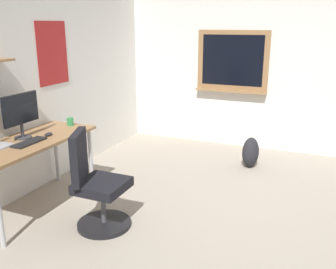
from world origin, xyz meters
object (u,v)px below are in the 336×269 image
Objects in this scene: desk at (30,147)px; office_chair at (96,187)px; keyboard at (29,142)px; computer_mouse at (48,134)px; backpack at (251,152)px; coffee_mug at (70,121)px; monitor_primary at (21,113)px.

office_chair reaches higher than desk.
keyboard reaches higher than desk.
backpack is (1.90, -1.78, -0.57)m from computer_mouse.
coffee_mug is (0.72, 0.05, 0.04)m from keyboard.
monitor_primary is at bearing 133.49° from computer_mouse.
computer_mouse is at bearing 70.55° from office_chair.
backpack is at bearing -43.34° from monitor_primary.
office_chair is 1.11m from monitor_primary.
monitor_primary is 5.04× the size of coffee_mug.
desk is at bearing 138.66° from backpack.
backpack is at bearing -43.05° from computer_mouse.
keyboard is (-0.07, -0.08, 0.09)m from desk.
keyboard is at bearing 91.63° from office_chair.
coffee_mug is at bearing -2.45° from desk.
computer_mouse is 1.13× the size of coffee_mug.
keyboard is (-0.02, 0.73, 0.36)m from office_chair.
keyboard is 0.72m from coffee_mug.
office_chair is at bearing -95.69° from monitor_primary.
monitor_primary reaches higher than keyboard.
coffee_mug is (0.61, -0.13, -0.22)m from monitor_primary.
computer_mouse is (0.17, -0.18, -0.25)m from monitor_primary.
desk is 3.21× the size of monitor_primary.
computer_mouse is 0.25× the size of backpack.
office_chair is (-0.05, -0.81, -0.27)m from desk.
desk is 4.02× the size of keyboard.
desk is 0.36m from monitor_primary.
keyboard is 2.87m from backpack.
backpack is at bearing -51.29° from coffee_mug.
desk is 14.31× the size of computer_mouse.
computer_mouse is at bearing -20.67° from desk.
monitor_primary is 2.96m from backpack.
desk is 0.86m from office_chair.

